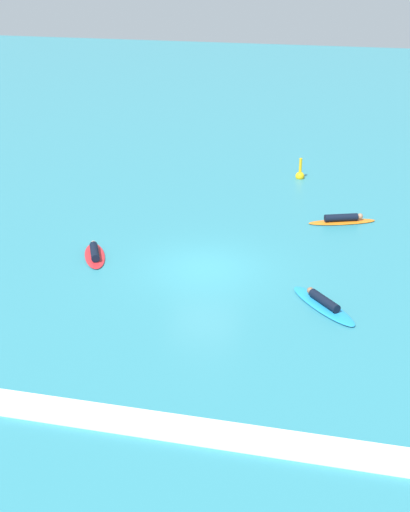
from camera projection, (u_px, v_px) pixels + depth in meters
The scene contains 6 objects.
ground_plane at pixel (205, 268), 26.92m from camera, with size 120.00×120.00×0.00m, color teal.
surfer_on_blue_board at pixel (323, 304), 24.10m from camera, with size 2.69×2.92×0.40m.
surfer_on_red_board at pixel (95, 254), 27.84m from camera, with size 1.70×2.55×0.39m.
surfer_on_orange_board at pixel (342, 220), 31.14m from camera, with size 2.96×1.66×0.39m.
marker_buoy at pixel (300, 175), 36.76m from camera, with size 0.45×0.45×1.16m.
wave_crest at pixel (118, 419), 18.40m from camera, with size 23.86×0.90×0.18m, color white.
Camera 1 is at (5.65, -23.78, 11.30)m, focal length 51.27 mm.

